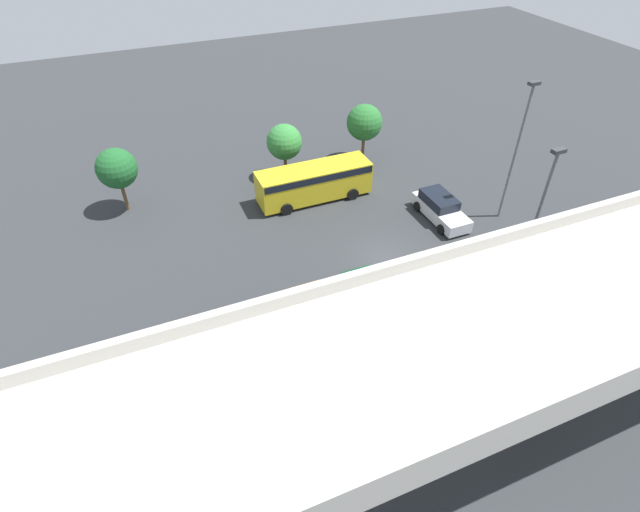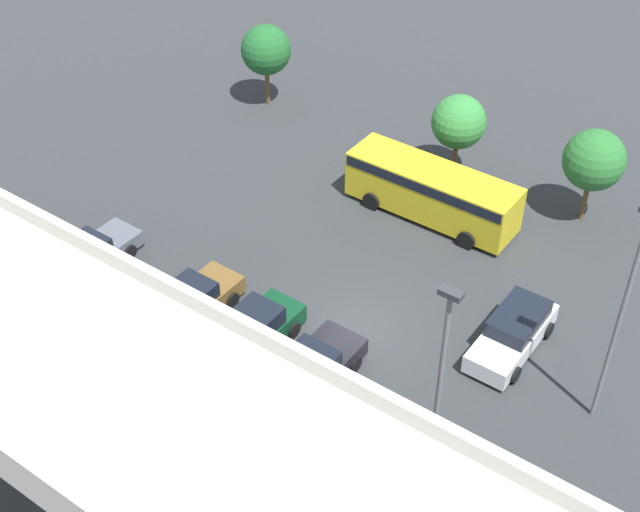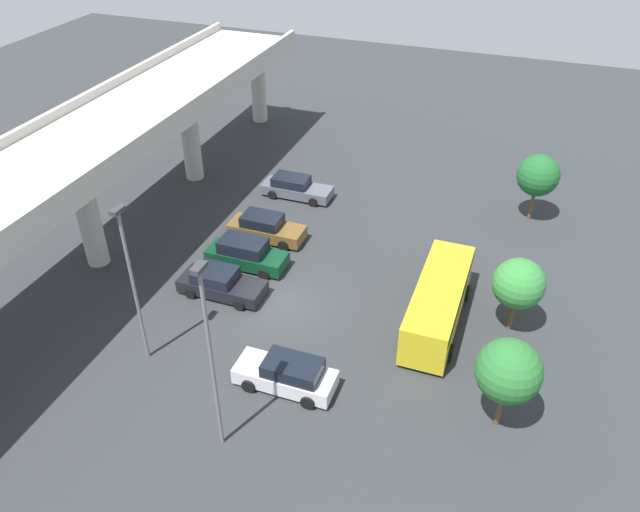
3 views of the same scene
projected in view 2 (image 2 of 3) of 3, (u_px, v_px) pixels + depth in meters
The scene contains 13 objects.
ground_plane at pixel (358, 328), 35.33m from camera, with size 98.56×98.56×0.00m, color #2D3033.
highway_overpass at pixel (120, 404), 23.83m from camera, with size 47.27×6.88×8.02m.
parked_car_0 at pixel (513, 332), 34.07m from camera, with size 2.02×4.68×1.62m.
parked_car_1 at pixel (309, 371), 32.61m from camera, with size 2.16×4.79×1.50m.
parked_car_2 at pixel (250, 334), 33.93m from camera, with size 2.04×4.74×1.72m.
parked_car_3 at pixel (189, 305), 35.28m from camera, with size 2.04×4.78×1.62m.
parked_car_4 at pixel (86, 257), 37.69m from camera, with size 1.99×4.89×1.46m.
shuttle_bus at pixel (432, 189), 40.19m from camera, with size 8.02×2.59×2.45m.
lamp_post_near_aisle at pixel (440, 377), 26.71m from camera, with size 0.70×0.35×8.40m.
lamp_post_mid_lot at pixel (624, 305), 28.57m from camera, with size 0.70×0.35×9.20m.
tree_front_left at pixel (594, 160), 38.90m from camera, with size 2.75×2.75×4.56m.
tree_front_right at pixel (459, 122), 41.95m from camera, with size 2.60×2.60×4.19m.
tree_front_far_right at pixel (266, 50), 47.01m from camera, with size 2.67×2.67×4.53m.
Camera 2 is at (-13.62, 21.51, 24.72)m, focal length 50.00 mm.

